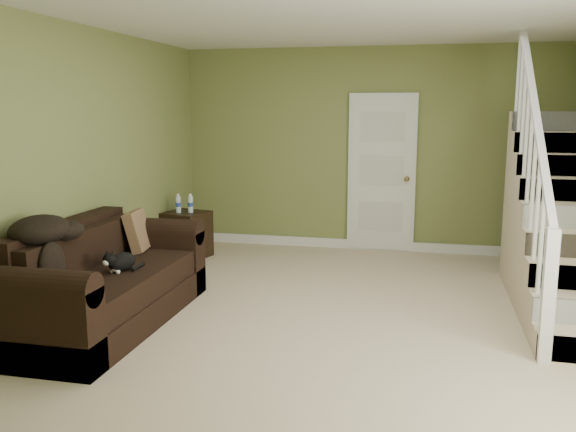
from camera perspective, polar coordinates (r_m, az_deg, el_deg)
The scene contains 15 objects.
floor at distance 5.50m, azimuth 5.30°, elevation -9.48°, with size 5.00×5.50×0.01m, color #C1B08B.
ceiling at distance 5.24m, azimuth 5.79°, elevation 18.42°, with size 5.00×5.50×0.01m, color white.
wall_back at distance 7.93m, azimuth 8.11°, elevation 6.12°, with size 5.00×0.04×2.60m, color olive.
wall_front at distance 2.54m, azimuth -2.50°, elevation -2.21°, with size 5.00×0.04×2.60m, color olive.
wall_left at distance 6.06m, azimuth -18.71°, elevation 4.47°, with size 0.04×5.50×2.60m, color olive.
baseboard_back at distance 8.08m, azimuth 7.87°, elevation -2.69°, with size 5.00×0.04×0.12m, color white.
baseboard_left at distance 6.27m, azimuth -17.83°, elevation -6.87°, with size 0.04×5.50×0.12m, color white.
door at distance 7.91m, azimuth 8.76°, elevation 3.95°, with size 0.86×0.12×2.02m.
staircase at distance 6.36m, azimuth 24.73°, elevation -1.68°, with size 1.00×2.51×2.82m.
sofa at distance 5.49m, azimuth -17.03°, elevation -6.27°, with size 0.96×2.22×0.88m.
side_table at distance 7.65m, azimuth -9.45°, elevation -1.69°, with size 0.58×0.58×0.80m.
cat at distance 5.34m, azimuth -15.38°, elevation -4.18°, with size 0.23×0.44×0.21m.
banana at distance 4.93m, azimuth -18.53°, elevation -6.21°, with size 0.05×0.18×0.05m, color yellow.
throw_pillow at distance 6.07m, azimuth -13.87°, elevation -1.34°, with size 0.10×0.39×0.39m, color #4A301D.
throw_blanket at distance 5.10m, azimuth -22.21°, elevation -1.19°, with size 0.41×0.54×0.22m, color black.
Camera 1 is at (0.66, -5.14, 1.84)m, focal length 38.00 mm.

